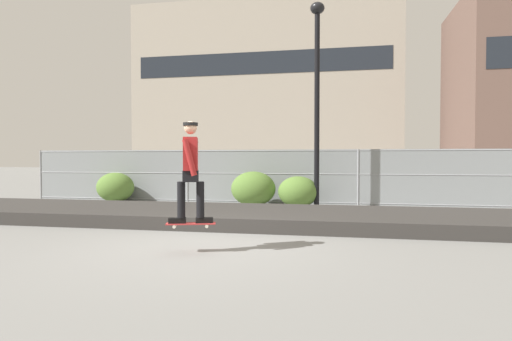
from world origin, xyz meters
TOP-DOWN VIEW (x-y plane):
  - ground_plane at (0.00, 0.00)m, footprint 120.00×120.00m
  - gravel_berm at (0.00, 3.08)m, footprint 17.50×3.09m
  - skateboard at (-0.00, -0.35)m, footprint 0.82×0.42m
  - skater at (-0.00, -0.35)m, footprint 0.72×0.62m
  - chain_fence at (-0.00, 7.51)m, footprint 17.90×0.06m
  - street_lamp at (1.68, 6.36)m, footprint 0.44×0.44m
  - parked_car_near at (-3.91, 10.85)m, footprint 4.52×2.19m
  - library_building at (-6.61, 47.87)m, footprint 31.50×14.38m
  - shrub_left at (-5.44, 6.90)m, footprint 1.35×1.11m
  - shrub_center at (-0.38, 6.59)m, footprint 1.45×1.19m
  - shrub_right at (1.09, 6.49)m, footprint 1.27×1.04m

SIDE VIEW (x-z plane):
  - ground_plane at x=0.00m, z-range 0.00..0.00m
  - gravel_berm at x=0.00m, z-range 0.00..0.30m
  - skateboard at x=0.00m, z-range 0.44..0.51m
  - shrub_right at x=1.09m, z-range 0.00..0.98m
  - shrub_left at x=-5.44m, z-range 0.00..1.04m
  - shrub_center at x=-0.38m, z-range 0.00..1.12m
  - parked_car_near at x=-3.91m, z-range 0.01..1.67m
  - chain_fence at x=0.00m, z-range 0.01..1.86m
  - skater at x=0.00m, z-range 0.59..2.25m
  - street_lamp at x=1.68m, z-range 0.81..7.14m
  - library_building at x=-6.61m, z-range 0.00..19.98m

